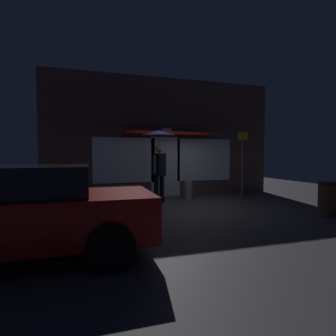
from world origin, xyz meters
TOP-DOWN VIEW (x-y plane):
  - ground_plane at (0.00, 0.00)m, footprint 18.00×18.00m
  - building_facade at (0.00, 2.34)m, footprint 8.58×1.00m
  - person_with_umbrella at (-0.60, 0.88)m, footprint 1.13×1.13m
  - parked_car at (-3.93, -2.87)m, footprint 4.32×1.93m
  - street_sign_post at (2.62, 1.20)m, footprint 0.40×0.07m
  - sidewalk_bollard at (0.55, 1.29)m, footprint 0.29×0.29m
  - trash_bin at (3.03, -2.08)m, footprint 0.56×0.56m

SIDE VIEW (x-z plane):
  - ground_plane at x=0.00m, z-range 0.00..0.00m
  - sidewalk_bollard at x=0.55m, z-range 0.00..0.65m
  - trash_bin at x=3.03m, z-range 0.00..0.84m
  - parked_car at x=-3.93m, z-range 0.03..1.39m
  - street_sign_post at x=2.62m, z-range 0.16..2.63m
  - person_with_umbrella at x=-0.60m, z-range 0.62..2.93m
  - building_facade at x=0.00m, z-range -0.03..4.34m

